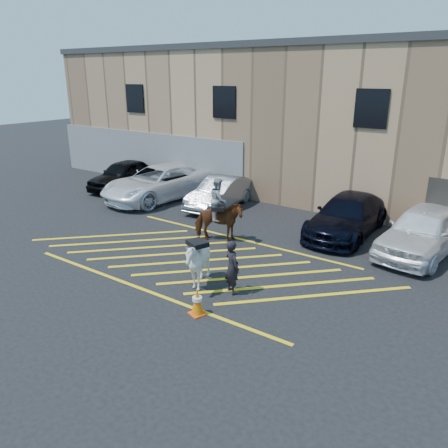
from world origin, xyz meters
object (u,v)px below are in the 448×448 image
Objects in this scene: handler at (232,267)px; mounted_bay at (219,216)px; car_white_pickup at (159,183)px; traffic_cone at (197,301)px; saddled_white at (198,262)px; car_black_suv at (123,175)px; car_blue_suv at (347,215)px; car_white_suv at (424,231)px; car_silver_sedan at (220,193)px.

mounted_bay is at bearing -22.96° from handler.
handler is 0.66× the size of mounted_bay.
car_white_pickup is 8.06× the size of traffic_cone.
saddled_white reaches higher than traffic_cone.
car_black_suv is 6.05× the size of traffic_cone.
car_blue_suv is 1.04× the size of car_white_suv.
handler is at bearing 14.35° from saddled_white.
mounted_bay is (-3.60, -3.48, 0.23)m from car_blue_suv.
car_blue_suv reaches higher than car_silver_sedan.
car_blue_suv is at bearing 179.37° from car_white_suv.
car_blue_suv is at bearing -72.00° from handler.
saddled_white is at bearing -33.77° from car_white_pickup.
handler is 4.08m from mounted_bay.
car_silver_sedan is at bearing 121.86° from traffic_cone.
handler reaches higher than car_silver_sedan.
handler is at bearing -98.86° from car_blue_suv.
car_white_pickup is 1.16× the size of car_blue_suv.
traffic_cone is at bearing -60.37° from mounted_bay.
traffic_cone is at bearing -63.00° from car_silver_sedan.
car_silver_sedan is 4.34m from mounted_bay.
car_white_suv is 7.97m from saddled_white.
car_white_pickup is 3.40× the size of saddled_white.
traffic_cone is (-0.07, -1.49, -0.42)m from handler.
car_white_suv is 7.19m from handler.
car_black_suv is 1.05× the size of car_silver_sedan.
saddled_white reaches higher than car_black_suv.
traffic_cone is (2.60, -4.57, -0.60)m from mounted_bay.
saddled_white is at bearing -40.97° from car_black_suv.
car_white_pickup is at bearing -177.76° from car_blue_suv.
saddled_white is (4.11, -6.90, 0.08)m from car_silver_sedan.
car_blue_suv is 6.95× the size of traffic_cone.
car_black_suv is 2.55× the size of saddled_white.
saddled_white is at bearing -118.77° from car_white_suv.
saddled_white is at bearing -63.59° from mounted_bay.
car_white_pickup reaches higher than handler.
saddled_white is at bearing -106.69° from car_blue_suv.
car_silver_sedan is 8.39m from handler.
saddled_white reaches higher than car_silver_sedan.
mounted_bay reaches higher than car_silver_sedan.
car_silver_sedan is 0.86× the size of car_white_suv.
car_silver_sedan is at bearing -7.02° from car_black_suv.
car_white_suv is at bearing -8.14° from car_silver_sedan.
car_silver_sedan is 2.67× the size of handler.
car_white_suv is at bearing 53.27° from saddled_white.
mounted_bay is at bearing -29.43° from car_black_suv.
car_black_suv is 13.19m from handler.
car_blue_suv is at bearing 9.70° from car_white_pickup.
car_white_pickup is at bearing 137.86° from traffic_cone.
car_blue_suv is at bearing -7.82° from car_black_suv.
car_black_suv is at bearing 177.72° from car_white_pickup.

